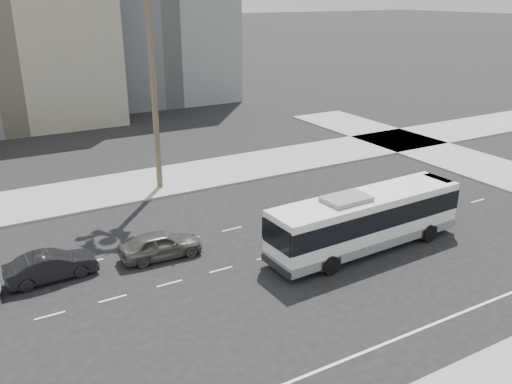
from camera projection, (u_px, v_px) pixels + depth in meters
ground at (310, 246)px, 32.17m from camera, size 700.00×700.00×0.00m
sidewalk_north at (204, 174)px, 44.75m from camera, size 120.00×7.00×0.15m
midrise_gray_center at (144, 3)px, 73.62m from camera, size 20.00×20.00×26.00m
city_bus at (366, 219)px, 31.20m from camera, size 12.77×3.34×3.64m
car_a at (161, 245)px, 30.53m from camera, size 2.16×4.82×1.61m
car_b at (51, 266)px, 28.20m from camera, size 1.83×4.72×1.53m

